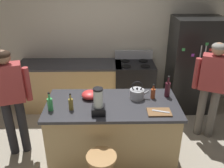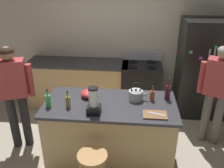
% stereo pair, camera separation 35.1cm
% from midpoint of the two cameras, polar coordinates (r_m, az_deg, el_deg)
% --- Properties ---
extents(ground_plane, '(14.00, 14.00, 0.00)m').
position_cam_midpoint_polar(ground_plane, '(3.91, -2.61, -16.69)').
color(ground_plane, '#B2A893').
extents(back_wall, '(8.00, 0.10, 2.70)m').
position_cam_midpoint_polar(back_wall, '(5.01, -2.35, 10.74)').
color(back_wall, beige).
rests_on(back_wall, ground_plane).
extents(kitchen_island, '(1.81, 0.88, 0.94)m').
position_cam_midpoint_polar(kitchen_island, '(3.61, -2.76, -11.08)').
color(kitchen_island, tan).
rests_on(kitchen_island, ground_plane).
extents(back_counter_run, '(2.00, 0.64, 0.94)m').
position_cam_midpoint_polar(back_counter_run, '(5.02, -11.43, -0.41)').
color(back_counter_run, tan).
rests_on(back_counter_run, ground_plane).
extents(refrigerator, '(0.90, 0.73, 1.83)m').
position_cam_midpoint_polar(refrigerator, '(4.94, 16.47, 4.16)').
color(refrigerator, black).
rests_on(refrigerator, ground_plane).
extents(stove_range, '(0.76, 0.65, 1.12)m').
position_cam_midpoint_polar(stove_range, '(4.92, 3.13, -0.33)').
color(stove_range, black).
rests_on(stove_range, ground_plane).
extents(person_by_island_left, '(0.59, 0.33, 1.66)m').
position_cam_midpoint_polar(person_by_island_left, '(3.80, -25.13, -2.25)').
color(person_by_island_left, '#26262B').
rests_on(person_by_island_left, ground_plane).
extents(person_by_sink_right, '(0.57, 0.37, 1.63)m').
position_cam_midpoint_polar(person_by_sink_right, '(4.08, 20.07, 0.27)').
color(person_by_sink_right, '#66605B').
rests_on(person_by_sink_right, ground_plane).
extents(bar_stool, '(0.36, 0.36, 0.64)m').
position_cam_midpoint_polar(bar_stool, '(3.07, -5.90, -18.40)').
color(bar_stool, '#B7844C').
rests_on(bar_stool, ground_plane).
extents(blender_appliance, '(0.17, 0.17, 0.36)m').
position_cam_midpoint_polar(blender_appliance, '(3.06, -6.50, -4.56)').
color(blender_appliance, black).
rests_on(blender_appliance, kitchen_island).
extents(bottle_soda, '(0.07, 0.07, 0.26)m').
position_cam_midpoint_polar(bottle_soda, '(3.29, -17.24, -4.52)').
color(bottle_soda, '#3FB259').
rests_on(bottle_soda, kitchen_island).
extents(bottle_vinegar, '(0.06, 0.06, 0.24)m').
position_cam_midpoint_polar(bottle_vinegar, '(3.24, -12.66, -4.60)').
color(bottle_vinegar, olive).
rests_on(bottle_vinegar, kitchen_island).
extents(bottle_wine, '(0.08, 0.08, 0.32)m').
position_cam_midpoint_polar(bottle_wine, '(3.52, 10.05, -1.23)').
color(bottle_wine, '#471923').
rests_on(bottle_wine, kitchen_island).
extents(bottle_cooking_sauce, '(0.06, 0.06, 0.22)m').
position_cam_midpoint_polar(bottle_cooking_sauce, '(3.46, 6.68, -2.20)').
color(bottle_cooking_sauce, '#B24C26').
rests_on(bottle_cooking_sauce, kitchen_island).
extents(mixing_bowl, '(0.24, 0.24, 0.11)m').
position_cam_midpoint_polar(mixing_bowl, '(3.48, -8.01, -2.55)').
color(mixing_bowl, red).
rests_on(mixing_bowl, kitchen_island).
extents(tea_kettle, '(0.28, 0.20, 0.27)m').
position_cam_midpoint_polar(tea_kettle, '(3.43, 2.94, -2.30)').
color(tea_kettle, '#B7BABF').
rests_on(tea_kettle, kitchen_island).
extents(cutting_board, '(0.30, 0.20, 0.02)m').
position_cam_midpoint_polar(cutting_board, '(3.16, 7.80, -6.62)').
color(cutting_board, brown).
rests_on(cutting_board, kitchen_island).
extents(chef_knife, '(0.22, 0.09, 0.01)m').
position_cam_midpoint_polar(chef_knife, '(3.15, 8.18, -6.41)').
color(chef_knife, '#B7BABF').
rests_on(chef_knife, cutting_board).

